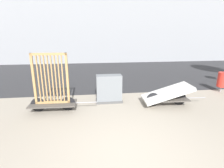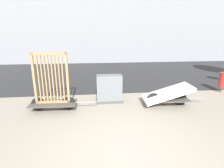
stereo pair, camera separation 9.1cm
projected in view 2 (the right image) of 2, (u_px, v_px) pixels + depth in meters
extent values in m
plane|color=gray|center=(124.00, 154.00, 3.70)|extent=(60.00, 60.00, 0.00)
cube|color=#2D2D30|center=(103.00, 73.00, 11.50)|extent=(56.00, 8.46, 0.01)
cube|color=#4C4742|center=(53.00, 103.00, 5.77)|extent=(1.50, 0.71, 0.04)
cylinder|color=black|center=(68.00, 103.00, 5.81)|extent=(0.47, 0.05, 0.47)
cylinder|color=black|center=(39.00, 104.00, 5.74)|extent=(0.47, 0.05, 0.47)
cylinder|color=gray|center=(87.00, 102.00, 5.85)|extent=(0.70, 0.05, 0.03)
cube|color=#A87F4C|center=(53.00, 102.00, 5.75)|extent=(1.11, 0.10, 0.07)
cube|color=#A87F4C|center=(49.00, 54.00, 5.33)|extent=(1.11, 0.10, 0.07)
cube|color=#A87F4C|center=(34.00, 79.00, 5.50)|extent=(0.07, 0.07, 1.63)
cube|color=#A87F4C|center=(68.00, 78.00, 5.58)|extent=(0.07, 0.07, 1.63)
cube|color=#A87F4C|center=(39.00, 79.00, 5.51)|extent=(0.04, 0.05, 1.56)
cube|color=#A87F4C|center=(42.00, 79.00, 5.52)|extent=(0.04, 0.05, 1.56)
cube|color=#A87F4C|center=(46.00, 79.00, 5.53)|extent=(0.04, 0.05, 1.56)
cube|color=#A87F4C|center=(49.00, 79.00, 5.54)|extent=(0.04, 0.05, 1.56)
cube|color=#A87F4C|center=(53.00, 79.00, 5.54)|extent=(0.04, 0.05, 1.56)
cube|color=#A87F4C|center=(56.00, 79.00, 5.55)|extent=(0.04, 0.05, 1.56)
cube|color=#A87F4C|center=(60.00, 79.00, 5.56)|extent=(0.04, 0.05, 1.56)
cube|color=#A87F4C|center=(63.00, 79.00, 5.57)|extent=(0.04, 0.05, 1.56)
cube|color=#4C4742|center=(167.00, 99.00, 6.17)|extent=(1.52, 0.75, 0.04)
cylinder|color=black|center=(180.00, 99.00, 6.20)|extent=(0.47, 0.06, 0.47)
cylinder|color=black|center=(153.00, 100.00, 6.16)|extent=(0.47, 0.06, 0.47)
cylinder|color=gray|center=(197.00, 98.00, 6.23)|extent=(0.70, 0.07, 0.03)
cube|color=silver|center=(167.00, 93.00, 6.12)|extent=(1.70, 0.96, 0.62)
cube|color=#4C4C4C|center=(109.00, 101.00, 6.59)|extent=(0.98, 0.47, 0.08)
cube|color=slate|center=(109.00, 89.00, 6.46)|extent=(0.92, 0.41, 1.03)
cylinder|color=gray|center=(222.00, 90.00, 7.60)|extent=(0.06, 0.06, 0.25)
cylinder|color=red|center=(224.00, 80.00, 7.48)|extent=(0.39, 0.39, 0.63)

